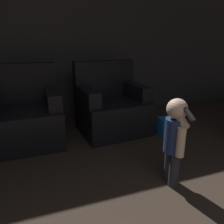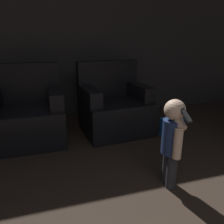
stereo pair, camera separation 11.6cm
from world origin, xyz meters
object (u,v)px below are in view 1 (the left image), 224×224
toy_backpack (169,126)px  armchair_left (24,117)px  armchair_right (111,108)px  person_toddler (175,136)px

toy_backpack → armchair_left: bearing=167.2°
armchair_left → armchair_right: (1.15, -0.00, 0.00)m
armchair_left → toy_backpack: 1.90m
armchair_right → armchair_left: bearing=175.3°
armchair_right → toy_backpack: 0.84m
armchair_right → toy_backpack: size_ratio=3.50×
toy_backpack → person_toddler: bearing=-122.3°
armchair_right → toy_backpack: bearing=-35.9°
toy_backpack → armchair_right: bearing=148.8°
armchair_left → person_toddler: armchair_left is taller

